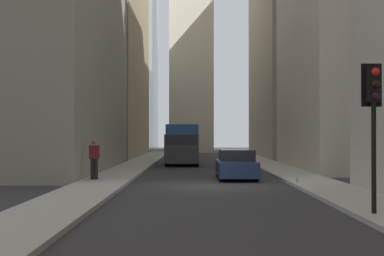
{
  "coord_description": "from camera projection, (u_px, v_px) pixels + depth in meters",
  "views": [
    {
      "loc": [
        -22.24,
        0.69,
        2.11
      ],
      "look_at": [
        8.56,
        0.71,
        2.51
      ],
      "focal_mm": 50.2,
      "sensor_mm": 36.0,
      "label": 1
    }
  ],
  "objects": [
    {
      "name": "sidewalk_right",
      "position": [
        101.0,
        184.0,
        22.22
      ],
      "size": [
        90.0,
        2.2,
        0.14
      ],
      "primitive_type": "cube",
      "color": "#A8A399",
      "rests_on": "ground_plane"
    },
    {
      "name": "pedestrian",
      "position": [
        94.0,
        157.0,
        23.74
      ],
      "size": [
        0.26,
        0.44,
        1.77
      ],
      "color": "black",
      "rests_on": "sidewalk_right"
    },
    {
      "name": "traffic_light_foreground",
      "position": [
        374.0,
        103.0,
        13.46
      ],
      "size": [
        0.43,
        0.52,
        3.79
      ],
      "color": "black",
      "rests_on": "sidewalk_left"
    },
    {
      "name": "building_left_far",
      "position": [
        311.0,
        39.0,
        51.15
      ],
      "size": [
        17.7,
        10.5,
        22.53
      ],
      "color": "#A8A091",
      "rests_on": "ground_plane"
    },
    {
      "name": "sidewalk_left",
      "position": [
        318.0,
        184.0,
        22.21
      ],
      "size": [
        90.0,
        2.2,
        0.14
      ],
      "primitive_type": "cube",
      "color": "#A8A399",
      "rests_on": "ground_plane"
    },
    {
      "name": "ground_plane",
      "position": [
        209.0,
        186.0,
        22.21
      ],
      "size": [
        135.0,
        135.0,
        0.0
      ],
      "primitive_type": "plane",
      "color": "#302D30"
    },
    {
      "name": "delivery_truck",
      "position": [
        182.0,
        144.0,
        37.89
      ],
      "size": [
        6.46,
        2.25,
        2.84
      ],
      "color": "#285699",
      "rests_on": "ground_plane"
    },
    {
      "name": "sedan_navy",
      "position": [
        236.0,
        165.0,
        25.54
      ],
      "size": [
        4.3,
        1.78,
        1.42
      ],
      "color": "navy",
      "rests_on": "ground_plane"
    },
    {
      "name": "discarded_bottle",
      "position": [
        297.0,
        180.0,
        22.17
      ],
      "size": [
        0.07,
        0.07,
        0.27
      ],
      "color": "#999EA3",
      "rests_on": "sidewalk_left"
    },
    {
      "name": "church_spire",
      "position": [
        191.0,
        5.0,
        65.94
      ],
      "size": [
        5.81,
        5.81,
        34.57
      ],
      "color": "beige",
      "rests_on": "ground_plane"
    }
  ]
}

